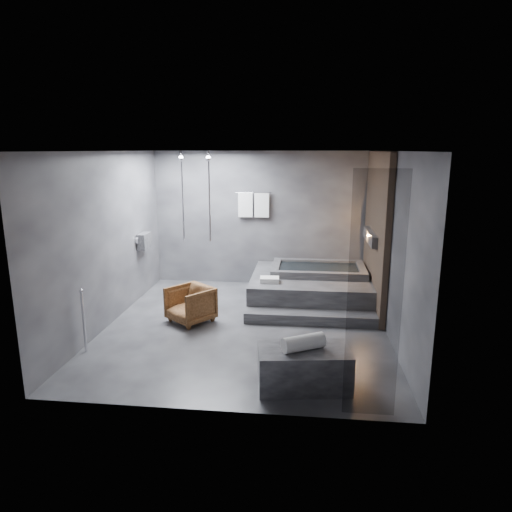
# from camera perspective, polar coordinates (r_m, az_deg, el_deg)

# --- Properties ---
(room) EXTENTS (5.00, 5.04, 2.82)m
(room) POSITION_cam_1_polar(r_m,az_deg,el_deg) (7.29, 1.98, 4.56)
(room) COLOR #28282B
(room) RESTS_ON ground
(tub_deck) EXTENTS (2.20, 2.00, 0.50)m
(tub_deck) POSITION_cam_1_polar(r_m,az_deg,el_deg) (8.78, 6.78, -3.95)
(tub_deck) COLOR #2D2D2F
(tub_deck) RESTS_ON ground
(tub_step) EXTENTS (2.20, 0.36, 0.18)m
(tub_step) POSITION_cam_1_polar(r_m,az_deg,el_deg) (7.72, 6.80, -7.66)
(tub_step) COLOR #2D2D2F
(tub_step) RESTS_ON ground
(concrete_bench) EXTENTS (1.17, 0.75, 0.49)m
(concrete_bench) POSITION_cam_1_polar(r_m,az_deg,el_deg) (5.70, 6.00, -13.75)
(concrete_bench) COLOR #323134
(concrete_bench) RESTS_ON ground
(driftwood_chair) EXTENTS (0.92, 0.92, 0.61)m
(driftwood_chair) POSITION_cam_1_polar(r_m,az_deg,el_deg) (7.73, -8.20, -6.00)
(driftwood_chair) COLOR #3F220F
(driftwood_chair) RESTS_ON ground
(rolled_towel) EXTENTS (0.55, 0.42, 0.19)m
(rolled_towel) POSITION_cam_1_polar(r_m,az_deg,el_deg) (5.53, 5.96, -10.72)
(rolled_towel) COLOR white
(rolled_towel) RESTS_ON concrete_bench
(deck_towel) EXTENTS (0.35, 0.27, 0.09)m
(deck_towel) POSITION_cam_1_polar(r_m,az_deg,el_deg) (8.19, 1.70, -2.99)
(deck_towel) COLOR white
(deck_towel) RESTS_ON tub_deck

